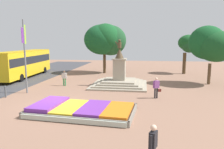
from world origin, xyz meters
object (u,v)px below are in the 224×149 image
(statue_monument, at_px, (119,79))
(pedestrian_near_planter, at_px, (153,144))
(banner_pole, at_px, (25,53))
(flower_planter, at_px, (81,110))
(pedestrian_crossing_plaza, at_px, (64,77))
(pedestrian_with_handbag, at_px, (156,87))
(kerb_bollard_north, at_px, (5,91))
(city_bus, at_px, (24,62))

(statue_monument, xyz_separation_m, pedestrian_near_planter, (2.89, -15.02, 0.27))
(statue_monument, relative_size, banner_pole, 0.87)
(flower_planter, xyz_separation_m, pedestrian_crossing_plaza, (-4.21, 8.39, 0.67))
(banner_pole, relative_size, pedestrian_with_handbag, 3.79)
(flower_planter, height_order, kerb_bollard_north, kerb_bollard_north)
(flower_planter, distance_m, banner_pole, 8.69)
(statue_monument, distance_m, banner_pole, 9.52)
(flower_planter, bearing_deg, city_bus, 130.94)
(city_bus, bearing_deg, kerb_bollard_north, -68.38)
(statue_monument, relative_size, pedestrian_near_planter, 3.30)
(statue_monument, distance_m, city_bus, 13.35)
(statue_monument, bearing_deg, pedestrian_crossing_plaza, -170.94)
(statue_monument, relative_size, pedestrian_crossing_plaza, 3.57)
(statue_monument, xyz_separation_m, pedestrian_with_handbag, (3.57, -4.71, 0.24))
(banner_pole, xyz_separation_m, pedestrian_crossing_plaza, (2.21, 3.58, -2.68))
(pedestrian_with_handbag, bearing_deg, kerb_bollard_north, -172.99)
(flower_planter, relative_size, pedestrian_near_planter, 4.05)
(city_bus, distance_m, pedestrian_with_handbag, 18.40)
(city_bus, xyz_separation_m, pedestrian_near_planter, (15.65, -18.73, -0.96))
(statue_monument, xyz_separation_m, city_bus, (-12.76, 3.71, 1.23))
(statue_monument, xyz_separation_m, banner_pole, (-7.90, -4.49, 2.86))
(kerb_bollard_north, bearing_deg, city_bus, 111.62)
(banner_pole, xyz_separation_m, pedestrian_near_planter, (10.79, -10.54, -2.59))
(statue_monument, height_order, banner_pole, banner_pole)
(statue_monument, height_order, kerb_bollard_north, statue_monument)
(pedestrian_with_handbag, height_order, kerb_bollard_north, pedestrian_with_handbag)
(statue_monument, relative_size, kerb_bollard_north, 5.78)
(city_bus, height_order, pedestrian_near_planter, city_bus)
(pedestrian_near_planter, bearing_deg, statue_monument, 100.88)
(city_bus, bearing_deg, banner_pole, -59.30)
(kerb_bollard_north, bearing_deg, flower_planter, -22.64)
(statue_monument, xyz_separation_m, pedestrian_crossing_plaza, (-5.69, -0.91, 0.18))
(statue_monument, bearing_deg, city_bus, 163.81)
(pedestrian_with_handbag, xyz_separation_m, pedestrian_crossing_plaza, (-9.26, 3.81, -0.06))
(pedestrian_near_planter, bearing_deg, flower_planter, 127.36)
(pedestrian_with_handbag, distance_m, pedestrian_near_planter, 10.33)
(kerb_bollard_north, bearing_deg, pedestrian_near_planter, -36.88)
(flower_planter, relative_size, pedestrian_crossing_plaza, 4.38)
(city_bus, bearing_deg, statue_monument, -16.19)
(flower_planter, bearing_deg, banner_pole, 143.14)
(pedestrian_near_planter, xyz_separation_m, pedestrian_crossing_plaza, (-8.58, 14.11, -0.09))
(statue_monument, relative_size, pedestrian_with_handbag, 3.32)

